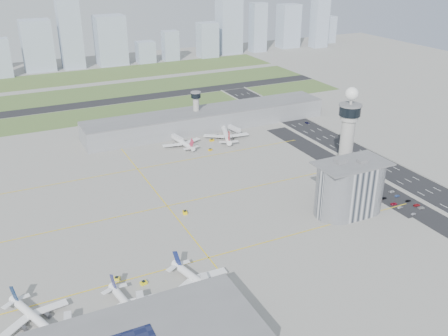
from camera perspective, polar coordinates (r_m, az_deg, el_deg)
name	(u,v)px	position (r m, az deg, el deg)	size (l,w,h in m)	color
ground	(250,214)	(289.04, 3.04, -5.26)	(1000.00, 1000.00, 0.00)	#9D9A92
grass_strip_0	(116,112)	(478.13, -12.27, 6.25)	(480.00, 50.00, 0.08)	#506B32
grass_strip_1	(97,93)	(548.62, -14.26, 8.32)	(480.00, 60.00, 0.08)	#4B632F
grass_strip_2	(82,77)	(624.97, -15.91, 10.01)	(480.00, 70.00, 0.08)	#46632E
runway	(106,102)	(512.74, -13.32, 7.35)	(480.00, 22.00, 0.10)	black
highway	(401,177)	(353.89, 19.61, -0.98)	(28.00, 500.00, 0.10)	black
barrier_left	(385,180)	(344.37, 17.96, -1.34)	(0.60, 500.00, 1.20)	#9E9E99
barrier_right	(417,173)	(363.27, 21.19, -0.49)	(0.60, 500.00, 1.20)	#9E9E99
landside_road	(383,190)	(331.10, 17.71, -2.45)	(18.00, 260.00, 0.08)	black
parking_lot	(394,199)	(322.29, 18.87, -3.36)	(20.00, 44.00, 0.10)	black
taxiway_line_h_0	(209,258)	(250.87, -1.76, -10.22)	(260.00, 0.60, 0.01)	yellow
taxiway_line_h_1	(167,206)	(298.89, -6.51, -4.34)	(260.00, 0.60, 0.01)	yellow
taxiway_line_h_2	(138,169)	(350.63, -9.85, -0.12)	(260.00, 0.60, 0.01)	yellow
taxiway_line_v	(167,206)	(298.89, -6.51, -4.34)	(0.60, 260.00, 0.01)	yellow
control_tower	(348,134)	(318.61, 13.94, 3.82)	(14.00, 14.00, 64.50)	#ADAAA5
secondary_tower	(196,107)	(418.86, -3.21, 6.96)	(8.60, 8.60, 31.90)	#ADAAA5
admin_building	(350,188)	(293.01, 14.17, -2.21)	(42.00, 24.00, 33.50)	#B2B2B7
terminal_pier	(208,119)	(424.17, -1.82, 5.66)	(210.00, 32.00, 15.80)	gray
airplane_near_a	(34,313)	(224.07, -20.92, -15.25)	(35.72, 30.36, 10.00)	white
airplane_near_b	(128,303)	(219.37, -10.88, -14.89)	(34.35, 29.19, 9.62)	white
airplane_near_c	(199,278)	(228.96, -2.92, -12.40)	(37.52, 31.90, 10.51)	white
airplane_far_a	(181,139)	(386.86, -4.92, 3.34)	(38.07, 32.36, 10.66)	white
airplane_far_b	(226,131)	(400.33, 0.23, 4.25)	(43.02, 36.57, 12.05)	white
jet_bridge_near_1	(144,317)	(214.39, -9.16, -16.48)	(14.00, 3.00, 5.70)	silver
jet_bridge_near_2	(211,297)	(222.06, -1.53, -14.47)	(14.00, 3.00, 5.70)	silver
jet_bridge_far_0	(173,137)	(398.44, -5.86, 3.54)	(14.00, 3.00, 5.70)	silver
jet_bridge_far_1	(229,128)	(416.94, 0.61, 4.61)	(14.00, 3.00, 5.70)	silver
tug_0	(144,283)	(235.93, -9.18, -12.80)	(2.08, 3.03, 1.76)	yellow
tug_1	(117,278)	(240.79, -12.16, -12.22)	(2.02, 2.94, 1.71)	gold
tug_2	(187,271)	(240.49, -4.28, -11.70)	(2.25, 3.27, 1.90)	orange
tug_3	(185,212)	(289.38, -4.49, -5.03)	(2.41, 3.50, 2.03)	yellow
tug_4	(210,150)	(376.92, -1.58, 2.12)	(1.94, 2.83, 1.64)	gold
tug_5	(212,140)	(395.71, -1.41, 3.22)	(2.20, 3.21, 1.86)	#D8A80A
car_lot_0	(413,214)	(307.50, 20.83, -4.92)	(1.29, 3.22, 1.10)	silver
car_lot_1	(400,207)	(312.16, 19.48, -4.24)	(1.34, 3.85, 1.27)	slate
car_lot_2	(394,204)	(315.09, 18.85, -3.89)	(1.98, 4.30, 1.19)	#A41029
car_lot_3	(384,198)	(320.17, 17.80, -3.28)	(1.61, 3.97, 1.15)	black
car_lot_4	(378,193)	(325.24, 17.23, -2.76)	(1.41, 3.51, 1.19)	navy
car_lot_5	(371,189)	(329.38, 16.49, -2.33)	(1.15, 3.29, 1.08)	silver
car_lot_6	(421,208)	(315.87, 21.62, -4.25)	(2.07, 4.48, 1.24)	#ADADAF
car_lot_7	(417,205)	(318.16, 21.17, -3.96)	(1.84, 4.53, 1.31)	#AB1C24
car_lot_8	(408,201)	(321.72, 20.31, -3.51)	(1.46, 3.64, 1.24)	black
car_lot_9	(397,196)	(325.52, 19.20, -3.02)	(1.25, 3.59, 1.18)	navy
car_lot_10	(392,191)	(330.16, 18.63, -2.56)	(1.79, 3.89, 1.08)	silver
car_lot_11	(378,185)	(336.58, 17.19, -1.84)	(1.55, 3.80, 1.10)	gray
car_hw_1	(359,155)	(381.14, 15.19, 1.47)	(1.24, 3.55, 1.17)	black
car_hw_2	(307,123)	(442.38, 9.50, 5.12)	(2.07, 4.49, 1.25)	#1A194B
car_hw_4	(259,107)	(481.81, 4.07, 6.95)	(1.53, 3.80, 1.29)	#9AA0AC
skyline_bldg_6	(2,58)	(649.10, -24.08, 11.41)	(20.04, 16.03, 45.20)	#9EADC1
skyline_bldg_7	(37,45)	(669.17, -20.56, 12.98)	(35.76, 28.61, 61.22)	#9EADC1
skyline_bldg_8	(70,35)	(667.28, -17.16, 14.37)	(26.33, 21.06, 83.39)	#9EADC1
skyline_bldg_9	(111,40)	(679.20, -12.83, 14.05)	(36.96, 29.57, 62.11)	#9EADC1
skyline_bldg_10	(146,52)	(685.04, -8.95, 12.96)	(23.01, 18.41, 27.75)	#9EADC1
skyline_bldg_11	(170,46)	(694.61, -6.15, 13.73)	(20.22, 16.18, 38.97)	#9EADC1
skyline_bldg_12	(207,40)	(711.91, -1.90, 14.42)	(26.14, 20.92, 46.89)	#9EADC1
skyline_bldg_13	(229,24)	(736.55, 0.57, 16.10)	(32.26, 25.81, 81.20)	#9EADC1
skyline_bldg_14	(258,27)	(751.66, 3.90, 15.73)	(21.59, 17.28, 68.75)	#9EADC1
skyline_bldg_15	(288,26)	(789.73, 7.37, 15.80)	(30.25, 24.20, 63.40)	#9EADC1
skyline_bldg_16	(319,23)	(797.33, 10.85, 15.95)	(23.04, 18.43, 71.56)	#9EADC1
skyline_bldg_17	(327,29)	(842.81, 11.73, 15.24)	(22.64, 18.11, 41.06)	#9EADC1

